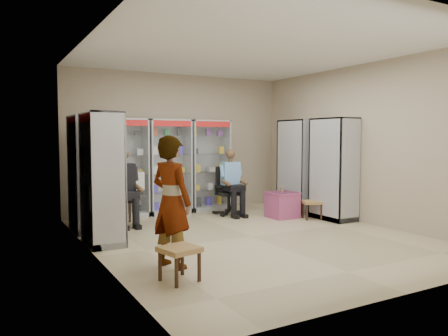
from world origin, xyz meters
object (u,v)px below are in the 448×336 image
cabinet_back_mid (168,167)px  cabinet_left_far (87,173)px  cabinet_right_near (333,169)px  woven_stool_a (312,210)px  cabinet_right_far (298,166)px  pink_trunk (282,205)px  wooden_chair (123,199)px  cabinet_back_left (125,168)px  woven_stool_b (180,264)px  standing_man (171,202)px  cabinet_left_near (102,178)px  seated_shopkeeper (230,184)px  office_chair (229,191)px  cabinet_back_right (208,165)px

cabinet_back_mid → cabinet_left_far: (-1.88, -0.93, 0.00)m
cabinet_right_near → woven_stool_a: cabinet_right_near is taller
cabinet_right_far → pink_trunk: cabinet_right_far is taller
woven_stool_a → wooden_chair: bearing=159.9°
wooden_chair → cabinet_back_left: bearing=71.1°
woven_stool_a → woven_stool_b: woven_stool_b is taller
woven_stool_b → wooden_chair: bearing=84.2°
cabinet_right_far → standing_man: 4.74m
woven_stool_a → cabinet_left_far: bearing=165.6°
cabinet_back_mid → cabinet_left_near: size_ratio=1.00×
cabinet_back_mid → seated_shopkeeper: cabinet_back_mid is taller
seated_shopkeeper → cabinet_left_far: bearing=-176.5°
cabinet_left_far → standing_man: (0.46, -2.73, -0.18)m
cabinet_back_left → cabinet_back_mid: same height
office_chair → cabinet_back_left: bearing=160.2°
cabinet_left_far → cabinet_back_right: bearing=108.2°
cabinet_back_right → cabinet_right_near: 2.76m
cabinet_back_right → seated_shopkeeper: (0.09, -0.82, -0.36)m
cabinet_back_mid → wooden_chair: cabinet_back_mid is taller
office_chair → standing_man: size_ratio=0.61×
cabinet_back_mid → cabinet_left_far: same height
cabinet_back_left → wooden_chair: 0.94m
office_chair → woven_stool_a: 1.75m
cabinet_right_near → office_chair: bearing=46.5°
cabinet_left_near → seated_shopkeeper: 3.18m
cabinet_back_right → woven_stool_b: bearing=-120.7°
standing_man → cabinet_back_mid: bearing=-44.5°
cabinet_right_far → cabinet_left_near: 4.55m
cabinet_back_right → cabinet_right_near: size_ratio=1.00×
cabinet_right_near → woven_stool_b: cabinet_right_near is taller
cabinet_right_near → standing_man: (-4.00, -1.43, -0.18)m
pink_trunk → standing_man: (-3.24, -2.07, 0.56)m
cabinet_back_right → woven_stool_a: size_ratio=5.51×
office_chair → seated_shopkeeper: seated_shopkeeper is taller
pink_trunk → woven_stool_a: (0.43, -0.40, -0.08)m
cabinet_back_mid → seated_shopkeeper: (1.04, -0.82, -0.36)m
cabinet_right_near → wooden_chair: size_ratio=2.13×
cabinet_right_far → woven_stool_a: size_ratio=5.51×
cabinet_back_right → pink_trunk: size_ratio=3.71×
cabinet_left_far → cabinet_left_near: 1.10m
cabinet_back_right → seated_shopkeeper: 0.90m
cabinet_right_far → cabinet_back_left: bearing=72.2°
cabinet_right_far → cabinet_left_far: 4.46m
seated_shopkeeper → woven_stool_a: seated_shopkeeper is taller
woven_stool_a → cabinet_back_left: bearing=148.1°
seated_shopkeeper → woven_stool_b: size_ratio=3.27×
woven_stool_a → standing_man: 4.08m
cabinet_back_mid → office_chair: (1.04, -0.77, -0.49)m
seated_shopkeeper → woven_stool_a: bearing=-42.8°
cabinet_back_left → seated_shopkeeper: bearing=-22.4°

